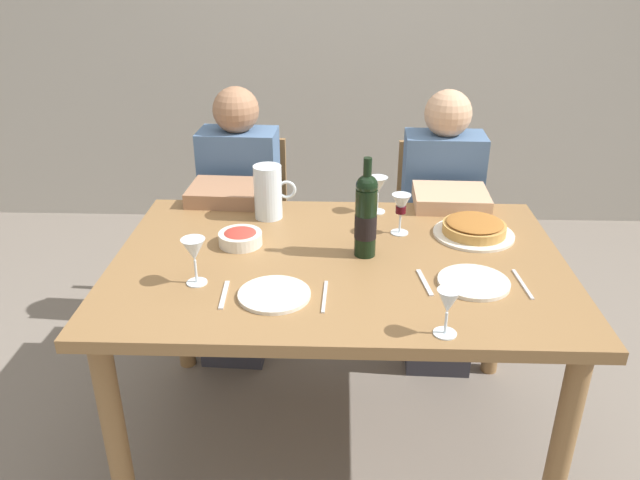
% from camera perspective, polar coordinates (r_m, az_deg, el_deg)
% --- Properties ---
extents(ground_plane, '(8.00, 8.00, 0.00)m').
position_cam_1_polar(ground_plane, '(2.52, 1.41, -17.26)').
color(ground_plane, slate).
extents(dining_table, '(1.50, 1.00, 0.76)m').
position_cam_1_polar(dining_table, '(2.12, 1.61, -3.93)').
color(dining_table, olive).
rests_on(dining_table, ground).
extents(wine_bottle, '(0.07, 0.07, 0.34)m').
position_cam_1_polar(wine_bottle, '(2.05, 4.13, 2.26)').
color(wine_bottle, black).
rests_on(wine_bottle, dining_table).
extents(water_pitcher, '(0.16, 0.11, 0.20)m').
position_cam_1_polar(water_pitcher, '(2.36, -4.81, 4.13)').
color(water_pitcher, silver).
rests_on(water_pitcher, dining_table).
extents(baked_tart, '(0.29, 0.29, 0.06)m').
position_cam_1_polar(baked_tart, '(2.29, 13.83, 1.05)').
color(baked_tart, silver).
rests_on(baked_tart, dining_table).
extents(salad_bowl, '(0.15, 0.15, 0.05)m').
position_cam_1_polar(salad_bowl, '(2.18, -7.38, 0.25)').
color(salad_bowl, silver).
rests_on(salad_bowl, dining_table).
extents(wine_glass_left_diner, '(0.07, 0.07, 0.15)m').
position_cam_1_polar(wine_glass_left_diner, '(1.92, -11.55, -1.01)').
color(wine_glass_left_diner, silver).
rests_on(wine_glass_left_diner, dining_table).
extents(wine_glass_right_diner, '(0.07, 0.07, 0.14)m').
position_cam_1_polar(wine_glass_right_diner, '(2.40, 5.24, 4.89)').
color(wine_glass_right_diner, silver).
rests_on(wine_glass_right_diner, dining_table).
extents(wine_glass_centre, '(0.07, 0.07, 0.15)m').
position_cam_1_polar(wine_glass_centre, '(2.23, 7.33, 3.09)').
color(wine_glass_centre, silver).
rests_on(wine_glass_centre, dining_table).
extents(wine_glass_spare, '(0.06, 0.06, 0.14)m').
position_cam_1_polar(wine_glass_spare, '(1.68, 11.51, -5.71)').
color(wine_glass_spare, silver).
rests_on(wine_glass_spare, dining_table).
extents(dinner_plate_left_setting, '(0.22, 0.22, 0.01)m').
position_cam_1_polar(dinner_plate_left_setting, '(1.86, -4.30, -4.99)').
color(dinner_plate_left_setting, silver).
rests_on(dinner_plate_left_setting, dining_table).
extents(dinner_plate_right_setting, '(0.22, 0.22, 0.01)m').
position_cam_1_polar(dinner_plate_right_setting, '(1.98, 13.77, -3.76)').
color(dinner_plate_right_setting, silver).
rests_on(dinner_plate_right_setting, dining_table).
extents(fork_left_setting, '(0.02, 0.16, 0.00)m').
position_cam_1_polar(fork_left_setting, '(1.89, -8.85, -4.96)').
color(fork_left_setting, silver).
rests_on(fork_left_setting, dining_table).
extents(knife_left_setting, '(0.02, 0.18, 0.00)m').
position_cam_1_polar(knife_left_setting, '(1.86, 0.33, -5.18)').
color(knife_left_setting, silver).
rests_on(knife_left_setting, dining_table).
extents(knife_right_setting, '(0.02, 0.18, 0.00)m').
position_cam_1_polar(knife_right_setting, '(2.02, 17.94, -3.84)').
color(knife_right_setting, silver).
rests_on(knife_right_setting, dining_table).
extents(spoon_right_setting, '(0.04, 0.16, 0.00)m').
position_cam_1_polar(spoon_right_setting, '(1.96, 9.45, -3.84)').
color(spoon_right_setting, silver).
rests_on(spoon_right_setting, dining_table).
extents(chair_left, '(0.42, 0.42, 0.87)m').
position_cam_1_polar(chair_left, '(3.04, -6.72, 1.91)').
color(chair_left, olive).
rests_on(chair_left, ground).
extents(diner_left, '(0.35, 0.51, 1.16)m').
position_cam_1_polar(diner_left, '(2.78, -7.71, 2.21)').
color(diner_left, '#4C6B93').
rests_on(diner_left, ground).
extents(chair_right, '(0.41, 0.41, 0.87)m').
position_cam_1_polar(chair_right, '(3.02, 10.34, 1.44)').
color(chair_right, olive).
rests_on(chair_right, ground).
extents(diner_right, '(0.35, 0.51, 1.16)m').
position_cam_1_polar(diner_right, '(2.75, 11.05, 1.69)').
color(diner_right, '#4C6B93').
rests_on(diner_right, ground).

